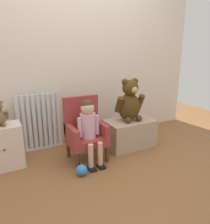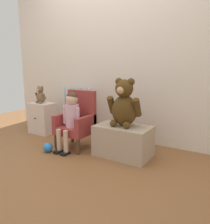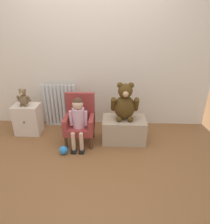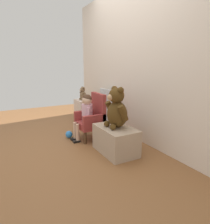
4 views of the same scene
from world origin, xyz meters
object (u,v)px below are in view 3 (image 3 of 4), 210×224
(small_dresser, at_px, (28,119))
(low_bench, at_px, (124,130))
(radiator, at_px, (60,106))
(child_armchair, at_px, (80,120))
(small_teddy_bear, at_px, (24,98))
(child_figure, at_px, (78,116))
(large_teddy_bear, at_px, (125,103))
(toy_ball, at_px, (64,150))

(small_dresser, bearing_deg, low_bench, -6.18)
(radiator, xyz_separation_m, child_armchair, (0.41, -0.50, -0.02))
(small_teddy_bear, bearing_deg, low_bench, -5.91)
(child_figure, relative_size, large_teddy_bear, 1.33)
(child_figure, relative_size, toy_ball, 6.25)
(child_armchair, height_order, large_teddy_bear, large_teddy_bear)
(radiator, relative_size, toy_ball, 6.22)
(radiator, height_order, small_teddy_bear, small_teddy_bear)
(radiator, bearing_deg, low_bench, -23.45)
(radiator, distance_m, child_armchair, 0.64)
(small_teddy_bear, xyz_separation_m, toy_ball, (0.68, -0.54, -0.54))
(low_bench, bearing_deg, large_teddy_bear, 96.98)
(low_bench, bearing_deg, radiator, 156.55)
(large_teddy_bear, relative_size, small_teddy_bear, 2.05)
(radiator, relative_size, small_dresser, 1.50)
(radiator, height_order, toy_ball, radiator)
(low_bench, distance_m, small_teddy_bear, 1.57)
(child_figure, relative_size, low_bench, 1.15)
(small_dresser, distance_m, child_armchair, 0.89)
(child_armchair, bearing_deg, low_bench, 3.51)
(child_armchair, relative_size, toy_ball, 6.28)
(radiator, relative_size, small_teddy_bear, 2.72)
(child_figure, distance_m, large_teddy_bear, 0.67)
(child_armchair, bearing_deg, radiator, 129.51)
(radiator, bearing_deg, child_armchair, -50.49)
(small_dresser, bearing_deg, large_teddy_bear, -5.71)
(child_armchair, height_order, toy_ball, child_armchair)
(large_teddy_bear, bearing_deg, low_bench, -83.02)
(radiator, xyz_separation_m, low_bench, (1.05, -0.46, -0.18))
(toy_ball, bearing_deg, large_teddy_bear, 25.42)
(small_dresser, distance_m, large_teddy_bear, 1.55)
(radiator, distance_m, large_teddy_bear, 1.16)
(child_figure, bearing_deg, toy_ball, -129.15)
(small_dresser, relative_size, small_teddy_bear, 1.81)
(child_figure, bearing_deg, child_armchair, 90.00)
(radiator, height_order, large_teddy_bear, large_teddy_bear)
(child_armchair, xyz_separation_m, small_teddy_bear, (-0.86, 0.20, 0.26))
(low_bench, xyz_separation_m, toy_ball, (-0.83, -0.38, -0.12))
(child_figure, xyz_separation_m, large_teddy_bear, (0.64, 0.17, 0.12))
(radiator, xyz_separation_m, toy_ball, (0.22, -0.84, -0.30))
(small_dresser, xyz_separation_m, child_armchair, (0.86, -0.20, 0.10))
(radiator, relative_size, large_teddy_bear, 1.33)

